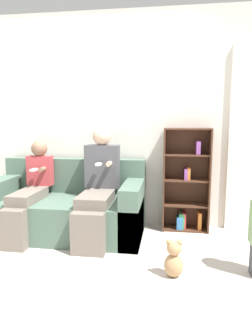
{
  "coord_description": "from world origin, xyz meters",
  "views": [
    {
      "loc": [
        1.01,
        -2.65,
        1.25
      ],
      "look_at": [
        0.55,
        0.58,
        0.76
      ],
      "focal_mm": 32.0,
      "sensor_mm": 36.0,
      "label": 1
    }
  ],
  "objects_px": {
    "couch": "(67,209)",
    "teddy_bear": "(174,260)",
    "adult_seated": "(98,182)",
    "bookshelf": "(186,184)",
    "child_seated": "(30,189)"
  },
  "relations": [
    {
      "from": "couch",
      "to": "teddy_bear",
      "type": "relative_size",
      "value": 5.35
    },
    {
      "from": "couch",
      "to": "adult_seated",
      "type": "height_order",
      "value": "adult_seated"
    },
    {
      "from": "adult_seated",
      "to": "bookshelf",
      "type": "bearing_deg",
      "value": 24.01
    },
    {
      "from": "child_seated",
      "to": "teddy_bear",
      "type": "distance_m",
      "value": 1.76
    },
    {
      "from": "couch",
      "to": "bookshelf",
      "type": "height_order",
      "value": "bookshelf"
    },
    {
      "from": "bookshelf",
      "to": "teddy_bear",
      "type": "relative_size",
      "value": 3.71
    },
    {
      "from": "adult_seated",
      "to": "teddy_bear",
      "type": "distance_m",
      "value": 1.19
    },
    {
      "from": "adult_seated",
      "to": "teddy_bear",
      "type": "xyz_separation_m",
      "value": [
        0.81,
        -0.75,
        -0.47
      ]
    },
    {
      "from": "couch",
      "to": "child_seated",
      "type": "bearing_deg",
      "value": -160.86
    },
    {
      "from": "teddy_bear",
      "to": "child_seated",
      "type": "bearing_deg",
      "value": 155.77
    },
    {
      "from": "adult_seated",
      "to": "child_seated",
      "type": "relative_size",
      "value": 1.16
    },
    {
      "from": "bookshelf",
      "to": "teddy_bear",
      "type": "distance_m",
      "value": 1.25
    },
    {
      "from": "couch",
      "to": "adult_seated",
      "type": "xyz_separation_m",
      "value": [
        0.39,
        -0.09,
        0.34
      ]
    },
    {
      "from": "bookshelf",
      "to": "couch",
      "type": "bearing_deg",
      "value": -165.79
    },
    {
      "from": "couch",
      "to": "adult_seated",
      "type": "relative_size",
      "value": 1.42
    }
  ]
}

